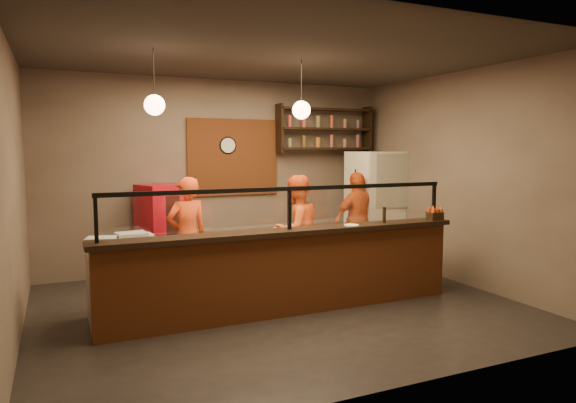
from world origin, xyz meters
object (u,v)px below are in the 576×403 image
cook_left (187,235)px  fridge (375,208)px  pepper_mill (384,215)px  cook_mid (296,231)px  red_cooler (162,231)px  wall_clock (228,145)px  condiment_caddy (435,216)px  pizza_dough (287,236)px  cook_right (358,221)px

cook_left → fridge: fridge is taller
cook_left → pepper_mill: 2.76m
cook_left → cook_mid: 1.59m
cook_left → red_cooler: 1.01m
red_cooler → wall_clock: bearing=-6.3°
wall_clock → cook_mid: (0.53, -1.60, -1.27)m
cook_mid → condiment_caddy: cook_mid is taller
pizza_dough → pepper_mill: 1.33m
cook_mid → cook_right: bearing=-174.4°
wall_clock → pepper_mill: bearing=-65.2°
red_cooler → condiment_caddy: size_ratio=7.69×
cook_mid → cook_right: (1.42, 0.54, -0.00)m
fridge → pepper_mill: bearing=-124.4°
wall_clock → red_cooler: bearing=-165.5°
pizza_dough → pepper_mill: (1.23, -0.42, 0.26)m
cook_left → condiment_caddy: 3.48m
fridge → pepper_mill: 2.36m
cook_mid → pepper_mill: size_ratio=7.84×
cook_right → condiment_caddy: size_ratio=8.55×
red_cooler → cook_left: bearing=-101.2°
cook_right → condiment_caddy: 1.78m
fridge → pizza_dough: fridge is taller
red_cooler → pizza_dough: bearing=-79.6°
cook_left → pizza_dough: size_ratio=2.99×
wall_clock → condiment_caddy: (2.10, -2.81, -0.99)m
cook_mid → condiment_caddy: (1.57, -1.21, 0.28)m
cook_right → pizza_dough: (-1.90, -1.30, 0.08)m
condiment_caddy → pepper_mill: size_ratio=0.92×
cook_right → cook_left: bearing=-2.3°
cook_right → pizza_dough: size_ratio=3.00×
red_cooler → pizza_dough: 2.40m
wall_clock → cook_left: wall_clock is taller
pizza_dough → cook_left: bearing=135.6°
cook_mid → condiment_caddy: bearing=127.0°
wall_clock → pizza_dough: wall_clock is taller
wall_clock → pizza_dough: (0.05, -2.36, -1.19)m
cook_right → condiment_caddy: cook_right is taller
cook_left → condiment_caddy: (3.13, -1.51, 0.29)m
red_cooler → condiment_caddy: 4.16m
cook_right → pepper_mill: bearing=61.6°
cook_mid → fridge: fridge is taller
fridge → red_cooler: 3.73m
fridge → red_cooler: fridge is taller
fridge → condiment_caddy: (-0.40, -2.06, 0.12)m
pepper_mill → red_cooler: bearing=135.2°
cook_mid → red_cooler: bearing=-51.9°
pizza_dough → pepper_mill: size_ratio=2.61×
cook_left → pizza_dough: cook_left is taller
cook_right → fridge: 0.65m
condiment_caddy → cook_mid: bearing=142.2°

